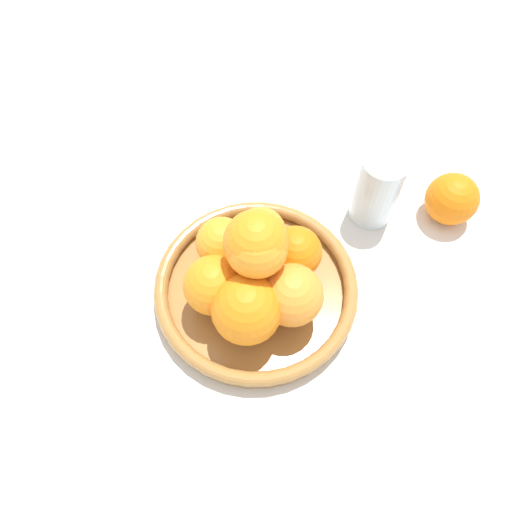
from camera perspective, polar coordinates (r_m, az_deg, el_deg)
ground_plane at (r=0.66m, az=0.00°, el=-4.32°), size 4.00×4.00×0.00m
fruit_bowl at (r=0.65m, az=0.00°, el=-3.68°), size 0.26×0.26×0.03m
orange_pile at (r=0.59m, az=-0.09°, el=-1.40°), size 0.17×0.18×0.13m
stray_orange at (r=0.75m, az=21.48°, el=6.07°), size 0.07×0.07×0.07m
drinking_glass at (r=0.70m, az=13.68°, el=7.43°), size 0.06×0.06×0.11m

